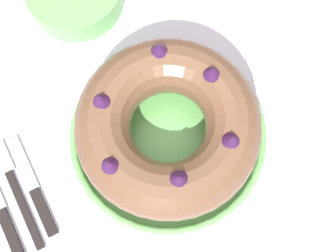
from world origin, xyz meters
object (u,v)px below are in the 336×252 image
Objects in this scene: serving_dish at (168,136)px; bundt_cake at (168,126)px; serving_knife at (2,212)px; fork at (15,186)px; cake_knife at (35,192)px.

serving_dish is 1.12× the size of bundt_cake.
bundt_cake reaches higher than serving_knife.
bundt_cake reaches higher than serving_dish.
cake_knife reaches higher than fork.
serving_knife is (-0.29, 0.01, -0.01)m from serving_dish.
fork is (-0.26, 0.04, -0.07)m from bundt_cake.
serving_dish is 1.80× the size of cake_knife.
serving_dish is 1.58× the size of serving_knife.
fork is at bearing 36.37° from serving_knife.
serving_knife and cake_knife have the same top height.
serving_dish is at bearing -5.04° from cake_knife.
fork is at bearing 170.90° from bundt_cake.
fork is at bearing 170.90° from serving_dish.
fork is 0.04m from serving_knife.
serving_dish reaches higher than cake_knife.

